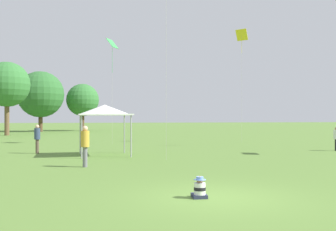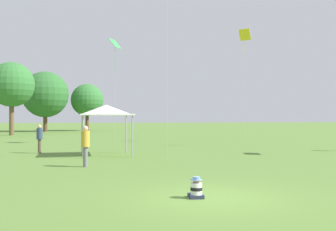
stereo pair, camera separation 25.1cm
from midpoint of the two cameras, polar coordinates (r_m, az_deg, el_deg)
ground_plane at (r=11.04m, az=6.42°, el=-11.75°), size 300.00×300.00×0.00m
seated_toddler at (r=10.89m, az=3.94°, el=-10.60°), size 0.42×0.51×0.60m
person_standing_0 at (r=27.97m, az=23.02°, el=-2.87°), size 0.52×0.52×1.56m
person_standing_1 at (r=17.76m, az=-12.34°, el=-3.84°), size 0.47×0.47×1.83m
person_standing_2 at (r=25.20m, az=-18.72°, el=-2.87°), size 0.49×0.49×1.75m
canopy_tent at (r=22.88m, az=-9.51°, el=0.75°), size 3.13×3.13×2.93m
kite_0 at (r=32.93m, az=-8.31°, el=9.88°), size 1.08×1.19×8.63m
kite_3 at (r=35.33m, az=10.44°, el=11.01°), size 1.02×1.03×9.83m
distant_tree_1 at (r=65.58m, az=-12.39°, el=2.20°), size 5.26×5.26×7.67m
distant_tree_2 at (r=51.76m, az=-22.46°, el=4.17°), size 5.49×5.49×8.96m
distant_tree_3 at (r=63.16m, az=-18.12°, el=2.93°), size 7.06×7.06×9.24m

